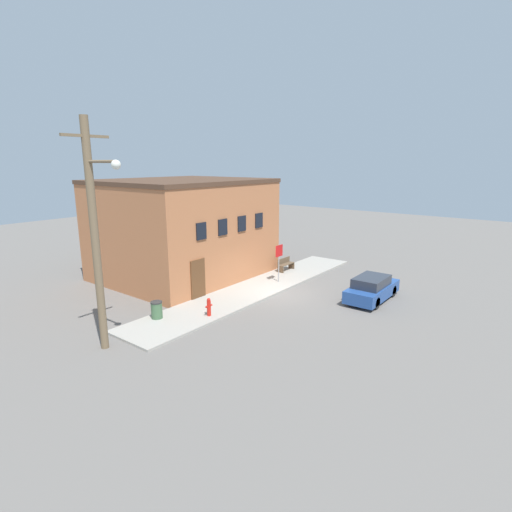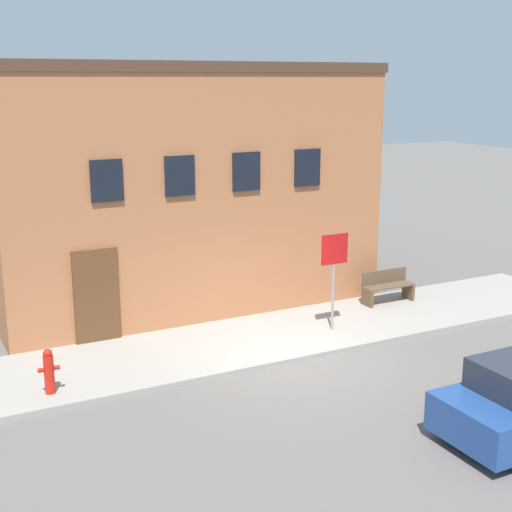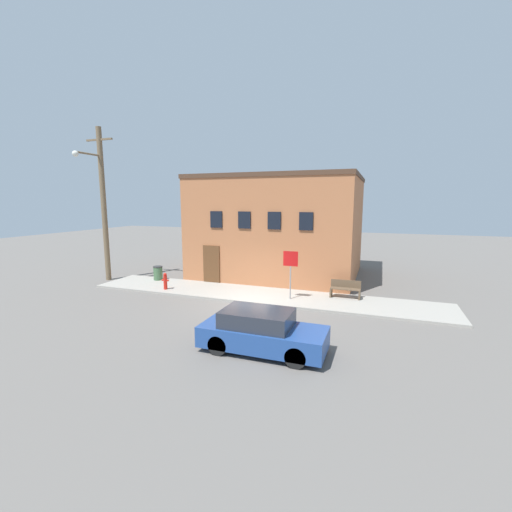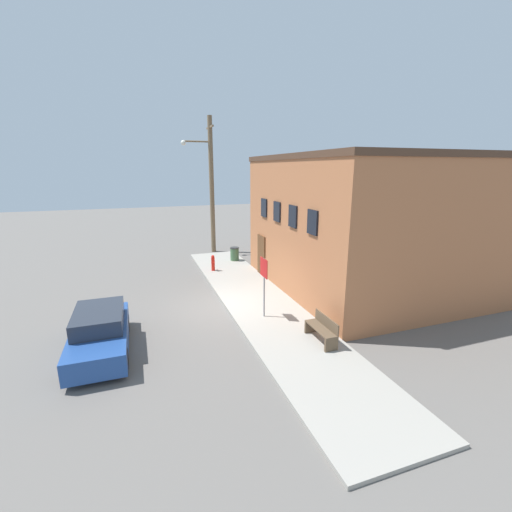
{
  "view_description": "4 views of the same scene",
  "coord_description": "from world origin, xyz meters",
  "px_view_note": "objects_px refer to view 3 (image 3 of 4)",
  "views": [
    {
      "loc": [
        -17.53,
        -11.94,
        7.18
      ],
      "look_at": [
        -0.15,
        1.45,
        2.0
      ],
      "focal_mm": 28.0,
      "sensor_mm": 36.0,
      "label": 1
    },
    {
      "loc": [
        -7.07,
        -11.96,
        5.78
      ],
      "look_at": [
        -0.15,
        1.45,
        2.0
      ],
      "focal_mm": 50.0,
      "sensor_mm": 36.0,
      "label": 2
    },
    {
      "loc": [
        5.54,
        -14.04,
        4.63
      ],
      "look_at": [
        -0.15,
        1.45,
        2.0
      ],
      "focal_mm": 24.0,
      "sensor_mm": 36.0,
      "label": 3
    },
    {
      "loc": [
        12.91,
        -3.13,
        5.55
      ],
      "look_at": [
        -0.15,
        1.45,
        2.0
      ],
      "focal_mm": 24.0,
      "sensor_mm": 36.0,
      "label": 4
    }
  ],
  "objects_px": {
    "fire_hydrant": "(165,281)",
    "bench": "(345,289)",
    "stop_sign": "(291,266)",
    "trash_bin": "(158,273)",
    "utility_pole": "(102,202)",
    "parked_car": "(261,332)"
  },
  "relations": [
    {
      "from": "fire_hydrant",
      "to": "trash_bin",
      "type": "distance_m",
      "value": 2.4
    },
    {
      "from": "stop_sign",
      "to": "parked_car",
      "type": "relative_size",
      "value": 0.58
    },
    {
      "from": "fire_hydrant",
      "to": "utility_pole",
      "type": "relative_size",
      "value": 0.1
    },
    {
      "from": "fire_hydrant",
      "to": "bench",
      "type": "distance_m",
      "value": 9.11
    },
    {
      "from": "trash_bin",
      "to": "fire_hydrant",
      "type": "bearing_deg",
      "value": -45.19
    },
    {
      "from": "bench",
      "to": "trash_bin",
      "type": "height_order",
      "value": "bench"
    },
    {
      "from": "fire_hydrant",
      "to": "trash_bin",
      "type": "relative_size",
      "value": 1.08
    },
    {
      "from": "bench",
      "to": "parked_car",
      "type": "xyz_separation_m",
      "value": [
        -1.87,
        -6.73,
        0.12
      ]
    },
    {
      "from": "parked_car",
      "to": "bench",
      "type": "bearing_deg",
      "value": 74.44
    },
    {
      "from": "parked_car",
      "to": "utility_pole",
      "type": "bearing_deg",
      "value": 152.77
    },
    {
      "from": "parked_car",
      "to": "trash_bin",
      "type": "bearing_deg",
      "value": 142.2
    },
    {
      "from": "trash_bin",
      "to": "utility_pole",
      "type": "relative_size",
      "value": 0.09
    },
    {
      "from": "utility_pole",
      "to": "trash_bin",
      "type": "bearing_deg",
      "value": 12.9
    },
    {
      "from": "fire_hydrant",
      "to": "stop_sign",
      "type": "bearing_deg",
      "value": 4.45
    },
    {
      "from": "stop_sign",
      "to": "bench",
      "type": "xyz_separation_m",
      "value": [
        2.41,
        1.11,
        -1.19
      ]
    },
    {
      "from": "stop_sign",
      "to": "trash_bin",
      "type": "distance_m",
      "value": 8.41
    },
    {
      "from": "bench",
      "to": "utility_pole",
      "type": "height_order",
      "value": "utility_pole"
    },
    {
      "from": "stop_sign",
      "to": "bench",
      "type": "height_order",
      "value": "stop_sign"
    },
    {
      "from": "bench",
      "to": "trash_bin",
      "type": "bearing_deg",
      "value": 179.55
    },
    {
      "from": "stop_sign",
      "to": "trash_bin",
      "type": "relative_size",
      "value": 2.81
    },
    {
      "from": "fire_hydrant",
      "to": "parked_car",
      "type": "bearing_deg",
      "value": -35.77
    },
    {
      "from": "trash_bin",
      "to": "bench",
      "type": "bearing_deg",
      "value": -0.45
    }
  ]
}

